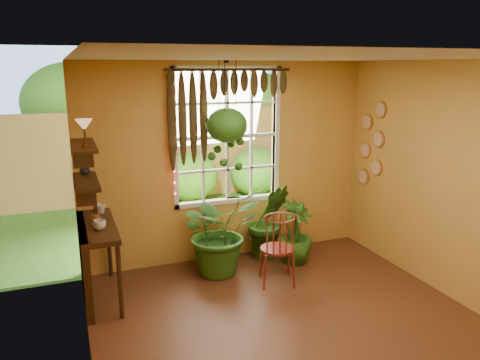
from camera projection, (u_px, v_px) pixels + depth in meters
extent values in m
plane|color=#522717|center=(304.00, 339.00, 4.64)|extent=(4.50, 4.50, 0.00)
plane|color=silver|center=(315.00, 58.00, 3.99)|extent=(4.50, 4.50, 0.00)
plane|color=gold|center=(228.00, 163.00, 6.36)|extent=(4.00, 0.00, 4.00)
plane|color=gold|center=(82.00, 236.00, 3.62)|extent=(0.00, 4.50, 4.50)
plane|color=gold|center=(474.00, 189.00, 5.01)|extent=(0.00, 4.50, 4.50)
cube|color=white|center=(227.00, 137.00, 6.30)|extent=(1.52, 0.10, 1.86)
cube|color=white|center=(226.00, 136.00, 6.33)|extent=(1.38, 0.01, 1.78)
cylinder|color=#33200E|center=(230.00, 70.00, 5.99)|extent=(1.70, 0.04, 0.04)
cube|color=#33200E|center=(97.00, 227.00, 5.26)|extent=(0.40, 1.20, 0.06)
cube|color=#33200E|center=(85.00, 263.00, 5.30)|extent=(0.08, 1.18, 0.90)
cylinder|color=#33200E|center=(120.00, 281.00, 4.92)|extent=(0.05, 0.05, 0.86)
cylinder|color=#33200E|center=(109.00, 244.00, 5.92)|extent=(0.05, 0.05, 0.86)
cube|color=#33200E|center=(86.00, 182.00, 5.10)|extent=(0.25, 0.90, 0.04)
cube|color=#33200E|center=(83.00, 146.00, 5.01)|extent=(0.25, 0.90, 0.04)
cube|color=#255117|center=(159.00, 179.00, 11.22)|extent=(14.00, 10.00, 0.04)
cube|color=olive|center=(175.00, 154.00, 9.37)|extent=(12.00, 0.10, 1.80)
plane|color=#87A9E3|center=(143.00, 107.00, 12.47)|extent=(12.00, 0.00, 12.00)
cylinder|color=maroon|center=(277.00, 249.00, 5.74)|extent=(0.52, 0.52, 0.04)
torus|color=maroon|center=(280.00, 217.00, 5.45)|extent=(0.39, 0.14, 0.40)
imported|color=#184A13|center=(219.00, 231.00, 6.00)|extent=(1.20, 1.10, 1.14)
imported|color=#184A13|center=(269.00, 221.00, 6.50)|extent=(0.64, 0.54, 1.06)
imported|color=#184A13|center=(295.00, 233.00, 6.34)|extent=(0.59, 0.59, 0.86)
ellipsoid|color=black|center=(227.00, 131.00, 5.90)|extent=(0.31, 0.31, 0.18)
ellipsoid|color=#184A13|center=(227.00, 125.00, 5.88)|extent=(0.52, 0.52, 0.44)
imported|color=silver|center=(100.00, 225.00, 5.07)|extent=(0.14, 0.14, 0.11)
imported|color=beige|center=(101.00, 209.00, 5.63)|extent=(0.14, 0.14, 0.11)
cylinder|color=brown|center=(96.00, 218.00, 5.28)|extent=(0.09, 0.09, 0.11)
imported|color=#B2AD99|center=(85.00, 169.00, 5.35)|extent=(0.12, 0.12, 0.12)
cylinder|color=#572F19|center=(86.00, 146.00, 4.80)|extent=(0.10, 0.10, 0.03)
cylinder|color=#572F19|center=(85.00, 137.00, 4.78)|extent=(0.02, 0.02, 0.17)
cone|color=slate|center=(84.00, 125.00, 4.75)|extent=(0.17, 0.17, 0.12)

